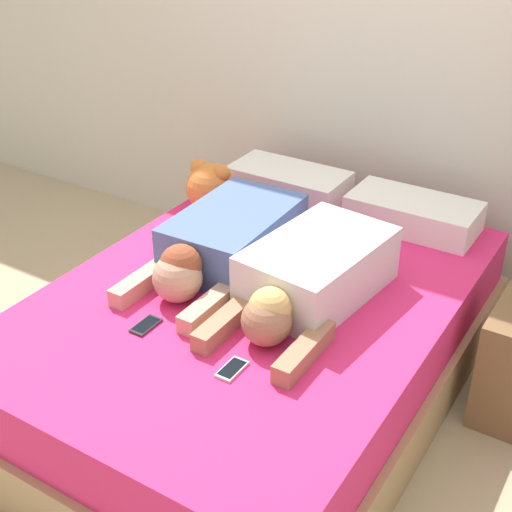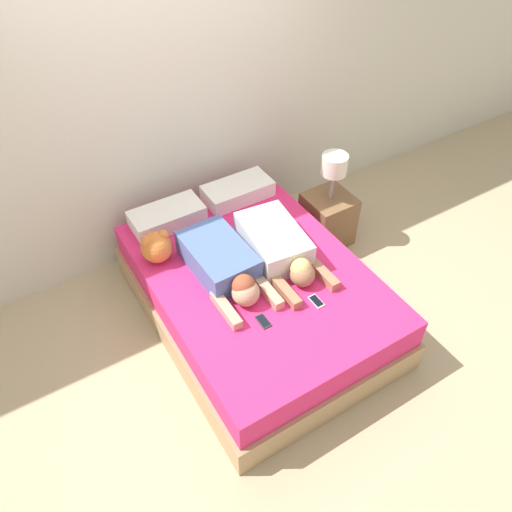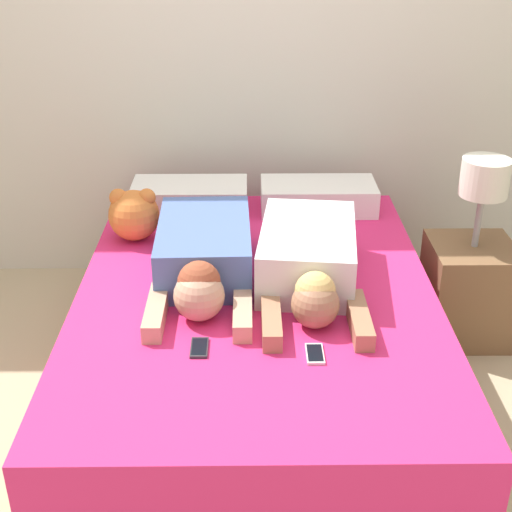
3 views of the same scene
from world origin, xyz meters
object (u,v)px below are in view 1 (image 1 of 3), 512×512
(bed, at_px, (256,342))
(person_left, at_px, (222,243))
(pillow_head_right, at_px, (413,213))
(person_right, at_px, (309,277))
(cell_phone_right, at_px, (232,369))
(plush_toy, at_px, (211,186))
(pillow_head_left, at_px, (289,182))
(cell_phone_left, at_px, (146,325))

(bed, distance_m, person_left, 0.43)
(pillow_head_right, xyz_separation_m, person_right, (-0.11, -0.80, 0.04))
(cell_phone_right, bearing_deg, plush_toy, 128.25)
(person_right, bearing_deg, pillow_head_left, 124.04)
(pillow_head_right, height_order, plush_toy, plush_toy)
(pillow_head_right, xyz_separation_m, plush_toy, (-0.88, -0.34, 0.06))
(person_left, bearing_deg, pillow_head_right, 54.13)
(person_left, xyz_separation_m, person_right, (0.43, -0.05, 0.00))
(plush_toy, bearing_deg, pillow_head_left, 56.18)
(pillow_head_right, relative_size, person_left, 0.65)
(person_left, bearing_deg, person_right, -6.87)
(pillow_head_right, relative_size, person_right, 0.65)
(bed, xyz_separation_m, person_left, (-0.21, 0.08, 0.36))
(pillow_head_left, xyz_separation_m, plush_toy, (-0.23, -0.34, 0.06))
(bed, distance_m, cell_phone_right, 0.57)
(pillow_head_left, relative_size, person_right, 0.65)
(bed, bearing_deg, person_left, 158.82)
(pillow_head_right, distance_m, person_right, 0.81)
(pillow_head_left, distance_m, pillow_head_right, 0.65)
(bed, xyz_separation_m, plush_toy, (-0.55, 0.49, 0.38))
(bed, height_order, cell_phone_left, cell_phone_left)
(person_right, height_order, cell_phone_left, person_right)
(plush_toy, bearing_deg, person_right, -30.61)
(pillow_head_right, xyz_separation_m, cell_phone_left, (-0.53, -1.25, -0.06))
(person_left, relative_size, cell_phone_right, 7.28)
(bed, distance_m, pillow_head_left, 0.95)
(bed, distance_m, cell_phone_left, 0.54)
(pillow_head_left, relative_size, pillow_head_right, 1.00)
(person_right, relative_size, plush_toy, 3.60)
(pillow_head_left, xyz_separation_m, person_right, (0.54, -0.80, 0.04))
(person_right, relative_size, cell_phone_right, 7.31)
(cell_phone_left, relative_size, plush_toy, 0.49)
(cell_phone_left, bearing_deg, plush_toy, 110.97)
(person_right, xyz_separation_m, plush_toy, (-0.77, 0.45, 0.02))
(person_left, bearing_deg, cell_phone_right, -53.20)
(cell_phone_right, bearing_deg, person_left, 126.80)
(cell_phone_left, bearing_deg, bed, 64.37)
(person_left, distance_m, cell_phone_right, 0.70)
(pillow_head_right, bearing_deg, pillow_head_left, 180.00)
(person_right, bearing_deg, cell_phone_left, -132.42)
(bed, bearing_deg, pillow_head_left, 111.39)
(person_left, height_order, plush_toy, plush_toy)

